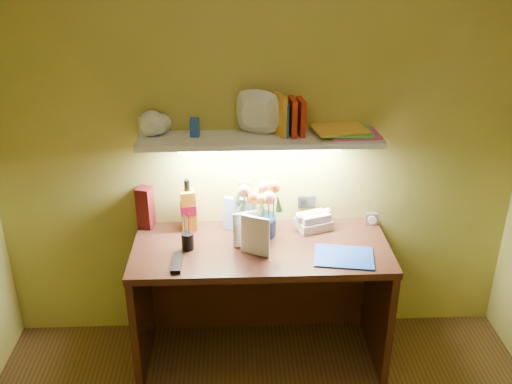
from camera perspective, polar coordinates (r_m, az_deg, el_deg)
The scene contains 13 objects.
desk at distance 3.32m, azimuth 0.49°, elevation -10.98°, with size 1.40×0.60×0.75m, color #34180E.
flower_bouquet at distance 3.15m, azimuth 0.22°, elevation -1.30°, with size 0.23×0.23×0.36m, color #051534, non-canonical shape.
telephone at distance 3.28m, azimuth 5.77°, elevation -2.76°, with size 0.19×0.14×0.11m, color beige, non-canonical shape.
desk_clock at distance 3.39m, azimuth 11.46°, elevation -2.61°, with size 0.07×0.04×0.07m, color #ABAAAF.
whisky_bottle at distance 3.24m, azimuth -6.82°, elevation -1.26°, with size 0.08×0.08×0.31m, color #BF6F13, non-canonical shape.
whisky_box at distance 3.31m, azimuth -11.01°, elevation -1.53°, with size 0.08×0.08×0.25m, color #581213.
pen_cup at distance 3.07m, azimuth -6.88°, elevation -4.35°, with size 0.07×0.07×0.16m, color black.
art_card at distance 3.24m, azimuth -1.61°, elevation -2.26°, with size 0.19×0.04×0.19m, color white, non-canonical shape.
tv_remote at distance 2.98m, azimuth -7.91°, elevation -7.02°, with size 0.05×0.18×0.02m, color black.
blue_folder at distance 3.05m, azimuth 8.77°, elevation -6.41°, with size 0.31×0.23×0.01m, color #1E48B1.
desk_book_a at distance 3.05m, azimuth -2.31°, elevation -3.95°, with size 0.15×0.02×0.20m, color silver.
desk_book_b at distance 3.02m, azimuth -1.53°, elevation -4.07°, with size 0.17×0.02×0.23m, color white.
wall_shelf at distance 3.03m, azimuth -0.14°, elevation 5.96°, with size 1.30×0.31×0.25m.
Camera 1 is at (-0.14, -1.48, 2.34)m, focal length 40.00 mm.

